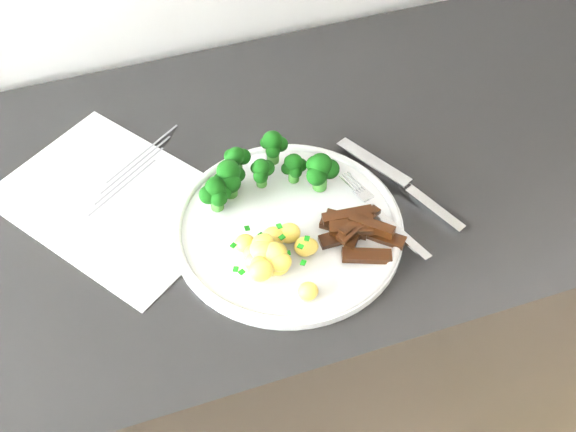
% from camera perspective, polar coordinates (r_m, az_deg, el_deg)
% --- Properties ---
extents(counter, '(2.38, 0.59, 0.89)m').
position_cam_1_polar(counter, '(1.36, 2.82, -9.01)').
color(counter, black).
rests_on(counter, ground).
extents(recipe_paper, '(0.35, 0.37, 0.00)m').
position_cam_1_polar(recipe_paper, '(0.98, -13.53, 1.21)').
color(recipe_paper, white).
rests_on(recipe_paper, counter).
extents(plate, '(0.29, 0.29, 0.02)m').
position_cam_1_polar(plate, '(0.91, 0.00, -0.87)').
color(plate, white).
rests_on(plate, counter).
extents(broccoli, '(0.18, 0.10, 0.06)m').
position_cam_1_polar(broccoli, '(0.93, -2.14, 3.60)').
color(broccoli, '#2F6921').
rests_on(broccoli, plate).
extents(potatoes, '(0.11, 0.12, 0.04)m').
position_cam_1_polar(potatoes, '(0.86, -1.33, -3.13)').
color(potatoes, '#F6D856').
rests_on(potatoes, plate).
extents(beef_strips, '(0.10, 0.10, 0.03)m').
position_cam_1_polar(beef_strips, '(0.90, 5.55, -1.11)').
color(beef_strips, black).
rests_on(beef_strips, plate).
extents(fork, '(0.06, 0.17, 0.02)m').
position_cam_1_polar(fork, '(0.92, 7.79, -0.21)').
color(fork, silver).
rests_on(fork, plate).
extents(knife, '(0.11, 0.20, 0.02)m').
position_cam_1_polar(knife, '(0.96, 10.02, 1.71)').
color(knife, silver).
rests_on(knife, plate).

